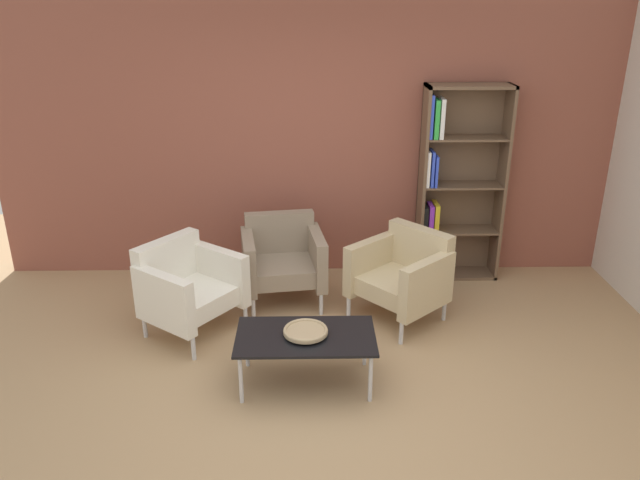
% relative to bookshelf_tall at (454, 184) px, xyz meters
% --- Properties ---
extents(ground_plane, '(8.32, 8.32, 0.00)m').
position_rel_bookshelf_tall_xyz_m(ground_plane, '(-1.24, -2.25, -0.95)').
color(ground_plane, tan).
extents(brick_back_panel, '(6.40, 0.12, 2.90)m').
position_rel_bookshelf_tall_xyz_m(brick_back_panel, '(-1.24, 0.21, 0.50)').
color(brick_back_panel, brown).
rests_on(brick_back_panel, ground_plane).
extents(bookshelf_tall, '(0.80, 0.30, 1.90)m').
position_rel_bookshelf_tall_xyz_m(bookshelf_tall, '(0.00, 0.00, 0.00)').
color(bookshelf_tall, brown).
rests_on(bookshelf_tall, ground_plane).
extents(coffee_table_low, '(1.00, 0.56, 0.40)m').
position_rel_bookshelf_tall_xyz_m(coffee_table_low, '(-1.43, -1.87, -0.58)').
color(coffee_table_low, black).
rests_on(coffee_table_low, ground_plane).
extents(decorative_bowl, '(0.32, 0.32, 0.05)m').
position_rel_bookshelf_tall_xyz_m(decorative_bowl, '(-1.43, -1.87, -0.52)').
color(decorative_bowl, tan).
rests_on(decorative_bowl, coffee_table_low).
extents(armchair_by_bookshelf, '(0.95, 0.95, 0.78)m').
position_rel_bookshelf_tall_xyz_m(armchair_by_bookshelf, '(-0.59, -0.88, -0.54)').
color(armchair_by_bookshelf, '#C6B289').
rests_on(armchair_by_bookshelf, ground_plane).
extents(armchair_corner_red, '(0.80, 0.75, 0.78)m').
position_rel_bookshelf_tall_xyz_m(armchair_corner_red, '(-1.64, -0.52, -0.54)').
color(armchair_corner_red, gray).
rests_on(armchair_corner_red, ground_plane).
extents(armchair_near_window, '(0.94, 0.95, 0.78)m').
position_rel_bookshelf_tall_xyz_m(armchair_near_window, '(-2.41, -1.09, -0.54)').
color(armchair_near_window, white).
rests_on(armchair_near_window, ground_plane).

